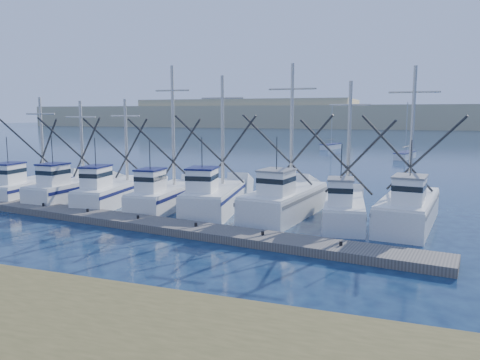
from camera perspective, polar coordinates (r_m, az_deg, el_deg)
name	(u,v)px	position (r m, az deg, el deg)	size (l,w,h in m)	color
ground	(254,288)	(18.02, 1.67, -13.02)	(500.00, 500.00, 0.00)	#0D1B39
floating_dock	(152,224)	(27.35, -10.69, -5.30)	(32.00, 2.13, 0.43)	#67615C
dune_ridge	(400,117)	(226.01, 18.92, 7.31)	(360.00, 60.00, 10.00)	tan
trawler_fleet	(201,197)	(31.32, -4.82, -2.07)	(31.31, 8.95, 9.75)	white
sailboat_near	(405,155)	(71.60, 19.48, 2.85)	(3.08, 6.57, 8.10)	white
sailboat_far	(331,146)	(87.44, 11.02, 4.04)	(3.10, 6.50, 8.10)	white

